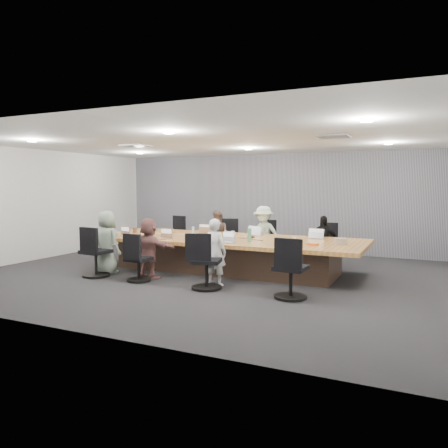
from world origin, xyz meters
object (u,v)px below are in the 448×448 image
at_px(person_2, 264,234).
at_px(person_5, 149,248).
at_px(conference_table, 226,253).
at_px(chair_6, 207,266).
at_px(snack_packet, 313,244).
at_px(chair_2, 268,244).
at_px(laptop_6, 227,243).
at_px(chair_3, 326,248).
at_px(mug_brown, 135,230).
at_px(person_1, 219,235).
at_px(bottle_green_left, 144,225).
at_px(stapler, 217,238).
at_px(chair_1, 224,242).
at_px(chair_7, 291,273).
at_px(canvas_bag, 341,241).
at_px(person_3, 323,242).
at_px(laptop_2, 256,234).
at_px(laptop_3, 317,238).
at_px(bottle_clear, 193,231).
at_px(laptop_4, 123,236).
at_px(bottle_green_right, 250,235).
at_px(person_6, 215,252).
at_px(chair_5, 139,263).
at_px(chair_4, 96,256).
at_px(chair_0, 177,238).
at_px(laptop_1, 209,232).
at_px(person_4, 107,242).
at_px(laptop_5, 164,239).

bearing_deg(person_2, person_5, -111.28).
distance_m(conference_table, person_5, 1.76).
xyz_separation_m(chair_6, snack_packet, (1.63, 1.27, 0.33)).
distance_m(chair_2, laptop_6, 2.52).
xyz_separation_m(chair_3, snack_packet, (0.19, -2.13, 0.37)).
bearing_deg(mug_brown, person_1, 39.83).
height_order(bottle_green_left, snack_packet, bottle_green_left).
height_order(chair_2, bottle_green_left, bottle_green_left).
height_order(chair_3, stapler, stapler).
xyz_separation_m(chair_1, chair_6, (1.23, -3.40, 0.03)).
bearing_deg(chair_7, canvas_bag, 76.34).
bearing_deg(person_3, laptop_2, -168.77).
height_order(chair_2, laptop_3, chair_2).
bearing_deg(person_5, laptop_2, -115.92).
height_order(person_5, bottle_green_left, person_5).
xyz_separation_m(chair_6, bottle_clear, (-1.33, 1.88, 0.40)).
distance_m(chair_3, bottle_clear, 3.19).
height_order(conference_table, laptop_4, laptop_4).
relative_size(chair_3, laptop_3, 2.39).
bearing_deg(bottle_green_right, person_6, -112.23).
height_order(chair_5, person_5, person_5).
height_order(chair_6, bottle_green_right, bottle_green_right).
height_order(chair_3, laptop_2, chair_3).
xyz_separation_m(conference_table, chair_2, (0.39, 1.70, 0.01)).
relative_size(chair_4, person_5, 0.71).
relative_size(laptop_3, laptop_4, 1.11).
xyz_separation_m(chair_0, bottle_clear, (1.36, -1.52, 0.40)).
xyz_separation_m(person_5, bottle_clear, (0.18, 1.53, 0.22)).
bearing_deg(person_1, chair_4, -116.21).
xyz_separation_m(person_3, mug_brown, (-4.29, -1.35, 0.20)).
xyz_separation_m(laptop_1, person_3, (2.67, 0.55, -0.15)).
bearing_deg(laptop_2, person_3, -144.99).
relative_size(person_5, bottle_clear, 6.37).
bearing_deg(chair_0, chair_1, -165.48).
xyz_separation_m(chair_0, person_4, (0.11, -3.05, 0.24)).
height_order(laptop_4, mug_brown, mug_brown).
height_order(person_2, canvas_bag, person_2).
bearing_deg(canvas_bag, chair_4, -161.04).
bearing_deg(conference_table, laptop_5, -144.10).
distance_m(chair_6, chair_7, 1.58).
xyz_separation_m(person_2, laptop_4, (-2.57, -2.15, 0.06)).
xyz_separation_m(conference_table, person_2, (0.39, 1.35, 0.29)).
distance_m(chair_5, laptop_1, 2.54).
bearing_deg(person_1, person_3, -2.33).
bearing_deg(laptop_6, person_6, -78.05).
bearing_deg(chair_7, person_4, 179.49).
bearing_deg(chair_0, laptop_3, -177.79).
xyz_separation_m(laptop_2, stapler, (-0.46, -1.13, 0.02)).
distance_m(conference_table, chair_1, 1.89).
bearing_deg(conference_table, person_4, -148.21).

